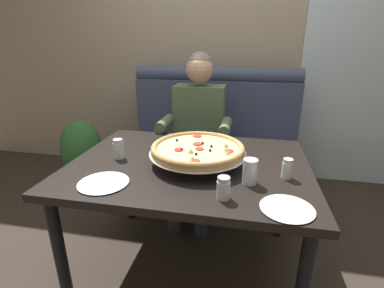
{
  "coord_description": "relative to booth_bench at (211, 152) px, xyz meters",
  "views": [
    {
      "loc": [
        0.29,
        -1.39,
        1.34
      ],
      "look_at": [
        0.02,
        -0.02,
        0.83
      ],
      "focal_mm": 26.21,
      "sensor_mm": 36.0,
      "label": 1
    }
  ],
  "objects": [
    {
      "name": "drinking_glass",
      "position": [
        0.33,
        -1.15,
        0.38
      ],
      "size": [
        0.07,
        0.07,
        0.12
      ],
      "color": "silver",
      "rests_on": "dining_table"
    },
    {
      "name": "dining_table",
      "position": [
        0.0,
        -0.96,
        0.24
      ],
      "size": [
        1.28,
        0.98,
        0.72
      ],
      "color": "black",
      "rests_on": "ground_plane"
    },
    {
      "name": "shaker_parmesan",
      "position": [
        0.5,
        -1.07,
        0.37
      ],
      "size": [
        0.05,
        0.05,
        0.1
      ],
      "color": "white",
      "rests_on": "dining_table"
    },
    {
      "name": "pizza",
      "position": [
        0.05,
        -0.97,
        0.4
      ],
      "size": [
        0.52,
        0.52,
        0.11
      ],
      "color": "silver",
      "rests_on": "dining_table"
    },
    {
      "name": "potted_plant",
      "position": [
        -1.15,
        -0.23,
        -0.01
      ],
      "size": [
        0.36,
        0.36,
        0.7
      ],
      "color": "brown",
      "rests_on": "ground_plane"
    },
    {
      "name": "booth_bench",
      "position": [
        0.0,
        0.0,
        0.0
      ],
      "size": [
        1.51,
        0.78,
        1.13
      ],
      "color": "#424C6B",
      "rests_on": "ground_plane"
    },
    {
      "name": "plate_near_left",
      "position": [
        -0.34,
        -1.29,
        0.33
      ],
      "size": [
        0.24,
        0.24,
        0.02
      ],
      "color": "white",
      "rests_on": "dining_table"
    },
    {
      "name": "shaker_pepper_flakes",
      "position": [
        0.22,
        -1.31,
        0.37
      ],
      "size": [
        0.06,
        0.06,
        0.1
      ],
      "color": "white",
      "rests_on": "dining_table"
    },
    {
      "name": "window_panel",
      "position": [
        1.31,
        0.5,
        1.0
      ],
      "size": [
        1.1,
        0.02,
        2.8
      ],
      "primitive_type": "cube",
      "color": "white",
      "rests_on": "ground_plane"
    },
    {
      "name": "diner_main",
      "position": [
        -0.08,
        -0.27,
        0.31
      ],
      "size": [
        0.54,
        0.64,
        1.27
      ],
      "color": "#2D3342",
      "rests_on": "ground_plane"
    },
    {
      "name": "back_wall_with_window",
      "position": [
        0.0,
        0.57,
        1.0
      ],
      "size": [
        6.0,
        0.12,
        2.8
      ],
      "primitive_type": "cube",
      "color": "tan",
      "rests_on": "ground_plane"
    },
    {
      "name": "ground_plane",
      "position": [
        0.0,
        -0.96,
        -0.4
      ],
      "size": [
        16.0,
        16.0,
        0.0
      ],
      "primitive_type": "plane",
      "color": "#382D26"
    },
    {
      "name": "shaker_oregano",
      "position": [
        -0.4,
        -0.99,
        0.37
      ],
      "size": [
        0.06,
        0.06,
        0.11
      ],
      "color": "white",
      "rests_on": "dining_table"
    },
    {
      "name": "plate_near_right",
      "position": [
        0.47,
        -1.35,
        0.33
      ],
      "size": [
        0.21,
        0.21,
        0.02
      ],
      "color": "white",
      "rests_on": "dining_table"
    }
  ]
}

